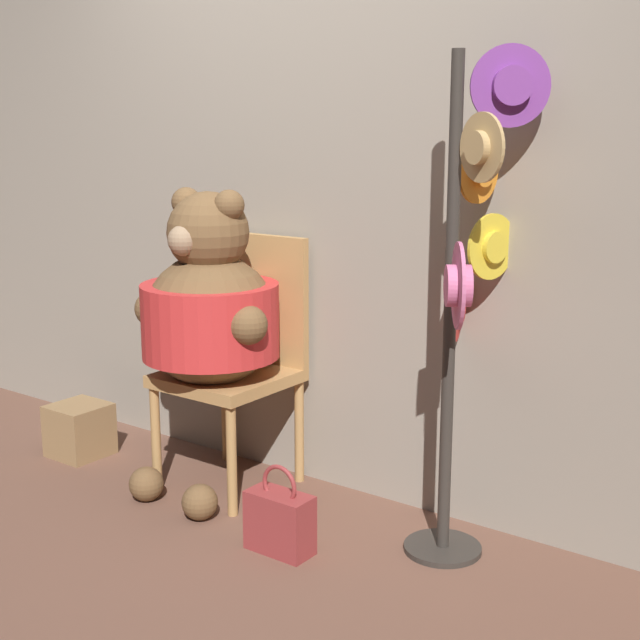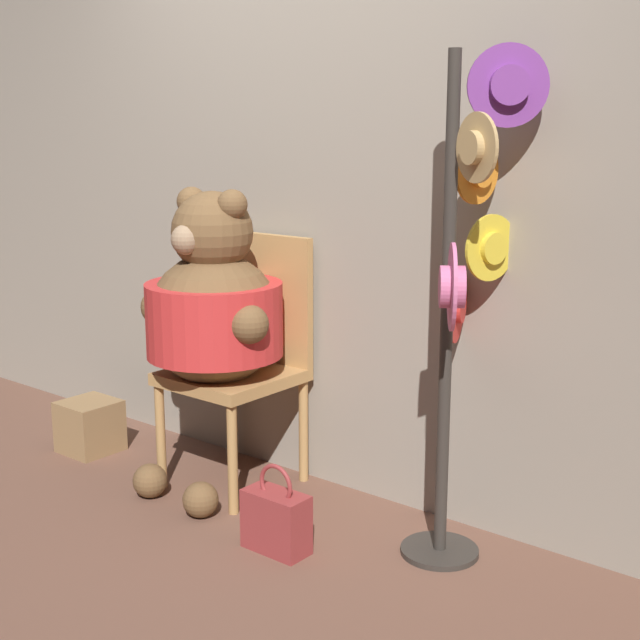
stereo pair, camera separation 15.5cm
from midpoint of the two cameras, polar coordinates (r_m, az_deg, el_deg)
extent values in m
plane|color=brown|center=(3.45, -7.16, -13.51)|extent=(14.00, 14.00, 0.00)
cube|color=gray|center=(3.64, -0.23, 6.65)|extent=(8.00, 0.10, 2.27)
cylinder|color=#B2844C|center=(3.81, -11.62, -7.47)|extent=(0.04, 0.04, 0.45)
cylinder|color=#B2844C|center=(3.52, -6.95, -8.97)|extent=(0.04, 0.04, 0.45)
cylinder|color=#B2844C|center=(4.09, -7.14, -5.91)|extent=(0.04, 0.04, 0.45)
cylinder|color=#B2844C|center=(3.83, -2.51, -7.13)|extent=(0.04, 0.04, 0.45)
cube|color=#B2844C|center=(3.73, -7.15, -3.71)|extent=(0.48, 0.49, 0.05)
cube|color=#B2844C|center=(3.82, -4.94, 1.37)|extent=(0.48, 0.04, 0.55)
sphere|color=brown|center=(3.62, -8.24, -0.02)|extent=(0.55, 0.55, 0.55)
cylinder|color=red|center=(3.62, -8.24, -0.02)|extent=(0.56, 0.56, 0.30)
sphere|color=brown|center=(3.57, -8.42, 5.55)|extent=(0.33, 0.33, 0.33)
sphere|color=brown|center=(3.64, -9.77, 7.45)|extent=(0.12, 0.12, 0.12)
sphere|color=brown|center=(3.48, -7.13, 7.31)|extent=(0.12, 0.12, 0.12)
sphere|color=#997A5B|center=(3.47, -10.03, 5.04)|extent=(0.12, 0.12, 0.12)
sphere|color=brown|center=(3.76, -11.81, 0.71)|extent=(0.15, 0.15, 0.15)
sphere|color=brown|center=(3.40, -5.94, -0.33)|extent=(0.15, 0.15, 0.15)
sphere|color=brown|center=(3.77, -12.24, -10.23)|extent=(0.14, 0.14, 0.14)
sphere|color=brown|center=(3.56, -8.97, -11.45)|extent=(0.14, 0.14, 0.14)
cylinder|color=#332D28|center=(3.33, 6.48, -14.30)|extent=(0.28, 0.28, 0.02)
cylinder|color=#332D28|center=(3.04, 6.88, 0.32)|extent=(0.04, 0.04, 1.74)
cylinder|color=red|center=(3.21, 7.40, 1.08)|extent=(0.11, 0.26, 0.28)
cylinder|color=red|center=(3.21, 7.40, 1.08)|extent=(0.09, 0.14, 0.13)
cylinder|color=tan|center=(2.86, 8.77, 10.86)|extent=(0.20, 0.11, 0.22)
cylinder|color=tan|center=(2.86, 8.77, 10.86)|extent=(0.12, 0.10, 0.11)
cylinder|color=orange|center=(3.09, 8.68, 9.40)|extent=(0.05, 0.22, 0.22)
cylinder|color=orange|center=(3.09, 8.68, 9.40)|extent=(0.08, 0.11, 0.11)
cylinder|color=#D16693|center=(2.84, 7.29, 2.18)|extent=(0.17, 0.24, 0.28)
cylinder|color=#D16693|center=(2.84, 7.29, 2.18)|extent=(0.14, 0.16, 0.13)
cylinder|color=yellow|center=(3.15, 9.53, 4.65)|extent=(0.08, 0.23, 0.23)
cylinder|color=yellow|center=(3.15, 9.53, 4.65)|extent=(0.08, 0.12, 0.11)
cylinder|color=#7A388E|center=(3.02, 10.61, 14.52)|extent=(0.21, 0.18, 0.27)
cylinder|color=#7A388E|center=(3.02, 10.61, 14.52)|extent=(0.15, 0.14, 0.13)
cube|color=maroon|center=(3.27, -3.99, -12.82)|extent=(0.24, 0.12, 0.22)
torus|color=maroon|center=(3.21, -4.03, -10.50)|extent=(0.15, 0.02, 0.15)
cube|color=#937047|center=(4.32, -16.15, -6.78)|extent=(0.24, 0.24, 0.24)
camera|label=1|loc=(0.08, -91.34, -0.30)|focal=50.00mm
camera|label=2|loc=(0.08, 88.66, 0.30)|focal=50.00mm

